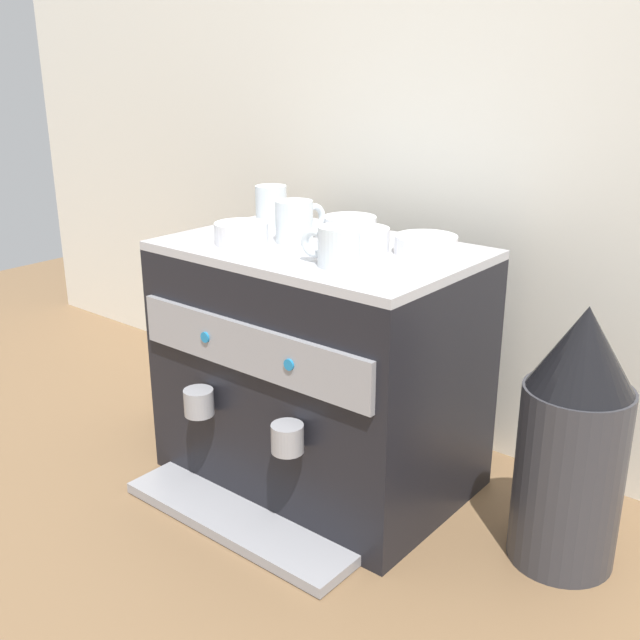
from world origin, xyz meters
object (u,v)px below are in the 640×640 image
(ceramic_bowl_0, at_px, (350,226))
(ceramic_cup_1, at_px, (272,206))
(ceramic_bowl_1, at_px, (426,245))
(espresso_machine, at_px, (319,367))
(ceramic_cup_0, at_px, (337,246))
(ceramic_bowl_2, at_px, (362,239))
(ceramic_bowl_3, at_px, (242,234))
(milk_pitcher, at_px, (177,391))
(coffee_grinder, at_px, (573,441))
(ceramic_cup_2, at_px, (296,221))

(ceramic_bowl_0, bearing_deg, ceramic_cup_1, -169.67)
(ceramic_bowl_1, bearing_deg, espresso_machine, -157.42)
(ceramic_cup_0, bearing_deg, ceramic_bowl_2, 106.21)
(ceramic_bowl_3, height_order, milk_pitcher, ceramic_bowl_3)
(ceramic_bowl_2, bearing_deg, ceramic_bowl_3, -151.98)
(milk_pitcher, bearing_deg, ceramic_cup_0, -9.41)
(coffee_grinder, bearing_deg, milk_pitcher, -176.91)
(ceramic_bowl_0, xyz_separation_m, ceramic_bowl_1, (0.20, -0.03, -0.00))
(ceramic_bowl_3, bearing_deg, ceramic_cup_1, 112.83)
(coffee_grinder, bearing_deg, ceramic_cup_1, 177.96)
(espresso_machine, bearing_deg, ceramic_bowl_0, 96.00)
(ceramic_cup_0, distance_m, ceramic_bowl_1, 0.18)
(coffee_grinder, bearing_deg, ceramic_bowl_2, -176.70)
(coffee_grinder, bearing_deg, ceramic_bowl_3, -168.00)
(ceramic_bowl_1, relative_size, coffee_grinder, 0.25)
(ceramic_cup_0, xyz_separation_m, ceramic_bowl_2, (-0.03, 0.12, -0.01))
(ceramic_bowl_2, bearing_deg, ceramic_cup_2, -167.26)
(ceramic_bowl_0, distance_m, ceramic_bowl_1, 0.20)
(ceramic_cup_1, distance_m, ceramic_bowl_0, 0.18)
(ceramic_cup_0, bearing_deg, ceramic_bowl_1, 66.60)
(ceramic_cup_1, height_order, ceramic_bowl_1, ceramic_cup_1)
(ceramic_bowl_1, bearing_deg, ceramic_cup_2, -162.13)
(coffee_grinder, xyz_separation_m, milk_pitcher, (-0.94, -0.05, -0.17))
(ceramic_cup_0, relative_size, ceramic_bowl_3, 1.07)
(ceramic_cup_0, relative_size, coffee_grinder, 0.24)
(ceramic_cup_1, xyz_separation_m, coffee_grinder, (0.68, -0.02, -0.30))
(ceramic_cup_1, distance_m, coffee_grinder, 0.75)
(ceramic_bowl_0, bearing_deg, ceramic_bowl_2, -41.94)
(ceramic_cup_1, relative_size, ceramic_bowl_1, 0.94)
(espresso_machine, distance_m, ceramic_cup_2, 0.29)
(ceramic_bowl_0, height_order, ceramic_bowl_2, ceramic_bowl_2)
(ceramic_bowl_2, distance_m, ceramic_bowl_3, 0.23)
(ceramic_cup_0, distance_m, ceramic_cup_2, 0.19)
(ceramic_bowl_0, xyz_separation_m, ceramic_bowl_2, (0.09, -0.08, 0.00))
(ceramic_bowl_1, bearing_deg, ceramic_bowl_0, 170.29)
(espresso_machine, distance_m, ceramic_bowl_3, 0.30)
(ceramic_bowl_1, distance_m, ceramic_bowl_2, 0.12)
(ceramic_cup_1, height_order, ceramic_bowl_3, ceramic_cup_1)
(ceramic_cup_2, distance_m, ceramic_bowl_2, 0.14)
(ceramic_cup_2, bearing_deg, espresso_machine, 0.42)
(ceramic_cup_1, xyz_separation_m, ceramic_cup_2, (0.13, -0.08, -0.00))
(ceramic_cup_0, distance_m, milk_pitcher, 0.73)
(ceramic_cup_1, xyz_separation_m, ceramic_bowl_3, (0.07, -0.16, -0.02))
(milk_pitcher, bearing_deg, ceramic_bowl_2, 2.92)
(ceramic_cup_1, bearing_deg, ceramic_bowl_3, -67.17)
(ceramic_bowl_1, distance_m, milk_pitcher, 0.77)
(ceramic_bowl_0, relative_size, ceramic_bowl_3, 1.04)
(ceramic_cup_0, xyz_separation_m, ceramic_bowl_0, (-0.12, 0.20, -0.02))
(espresso_machine, distance_m, ceramic_cup_1, 0.35)
(espresso_machine, height_order, ceramic_cup_1, ceramic_cup_1)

